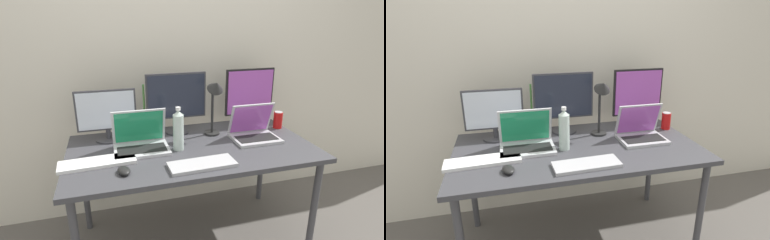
# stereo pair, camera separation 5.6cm
# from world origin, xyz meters

# --- Properties ---
(ground_plane) EXTENTS (16.00, 16.00, 0.00)m
(ground_plane) POSITION_xyz_m (0.00, 0.00, 0.00)
(ground_plane) COLOR #5B5651
(wall_back) EXTENTS (7.00, 0.08, 2.60)m
(wall_back) POSITION_xyz_m (0.00, 0.59, 1.30)
(wall_back) COLOR silver
(wall_back) RESTS_ON ground
(work_desk) EXTENTS (1.56, 0.82, 0.74)m
(work_desk) POSITION_xyz_m (0.00, 0.00, 0.68)
(work_desk) COLOR #424247
(work_desk) RESTS_ON ground
(monitor_left) EXTENTS (0.39, 0.17, 0.35)m
(monitor_left) POSITION_xyz_m (-0.51, 0.26, 0.92)
(monitor_left) COLOR #38383D
(monitor_left) RESTS_ON work_desk
(monitor_center) EXTENTS (0.43, 0.17, 0.43)m
(monitor_center) POSITION_xyz_m (-0.03, 0.28, 0.98)
(monitor_center) COLOR #38383D
(monitor_center) RESTS_ON work_desk
(monitor_right) EXTENTS (0.38, 0.21, 0.43)m
(monitor_right) POSITION_xyz_m (0.54, 0.29, 0.96)
(monitor_right) COLOR black
(monitor_right) RESTS_ON work_desk
(laptop_silver) EXTENTS (0.34, 0.24, 0.25)m
(laptop_silver) POSITION_xyz_m (-0.32, 0.05, 0.80)
(laptop_silver) COLOR silver
(laptop_silver) RESTS_ON work_desk
(laptop_secondary) EXTENTS (0.31, 0.24, 0.24)m
(laptop_secondary) POSITION_xyz_m (0.44, 0.01, 0.80)
(laptop_secondary) COLOR #B7B7BC
(laptop_secondary) RESTS_ON work_desk
(keyboard_main) EXTENTS (0.38, 0.16, 0.02)m
(keyboard_main) POSITION_xyz_m (-0.02, -0.28, 0.75)
(keyboard_main) COLOR #B2B2B7
(keyboard_main) RESTS_ON work_desk
(keyboard_aux) EXTENTS (0.43, 0.16, 0.02)m
(keyboard_aux) POSITION_xyz_m (-0.58, -0.09, 0.75)
(keyboard_aux) COLOR white
(keyboard_aux) RESTS_ON work_desk
(mouse_by_keyboard) EXTENTS (0.08, 0.11, 0.03)m
(mouse_by_keyboard) POSITION_xyz_m (-0.45, -0.24, 0.76)
(mouse_by_keyboard) COLOR black
(mouse_by_keyboard) RESTS_ON work_desk
(water_bottle) EXTENTS (0.07, 0.07, 0.28)m
(water_bottle) POSITION_xyz_m (-0.09, -0.02, 0.87)
(water_bottle) COLOR silver
(water_bottle) RESTS_ON work_desk
(soda_can_near_keyboard) EXTENTS (0.07, 0.07, 0.13)m
(soda_can_near_keyboard) POSITION_xyz_m (0.72, 0.16, 0.80)
(soda_can_near_keyboard) COLOR red
(soda_can_near_keyboard) RESTS_ON work_desk
(bamboo_vase) EXTENTS (0.08, 0.08, 0.36)m
(bamboo_vase) POSITION_xyz_m (-0.26, 0.32, 0.81)
(bamboo_vase) COLOR #B2D1B7
(bamboo_vase) RESTS_ON work_desk
(desk_lamp) EXTENTS (0.11, 0.18, 0.42)m
(desk_lamp) POSITION_xyz_m (0.20, 0.13, 1.02)
(desk_lamp) COLOR black
(desk_lamp) RESTS_ON work_desk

